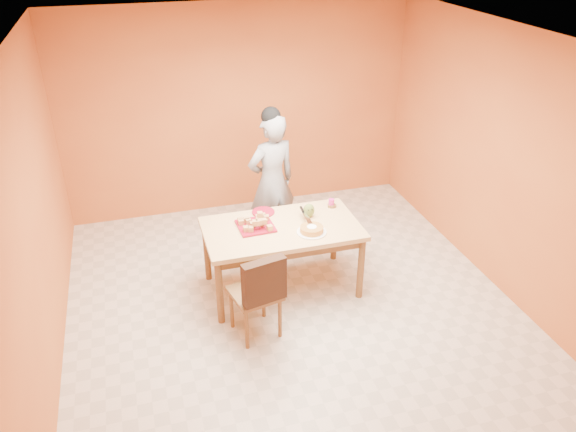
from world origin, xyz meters
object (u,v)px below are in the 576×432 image
object	(u,v)px
dining_chair	(255,292)
person	(272,182)
egg_ornament	(309,210)
pastry_platter	(256,226)
magenta_glass	(331,203)
sponge_cake	(312,229)
dining_table	(282,235)
checker_tin	(332,206)
red_dinner_plate	(263,212)

from	to	relation	value
dining_chair	person	size ratio (longest dim) A/B	0.57
dining_chair	egg_ornament	xyz separation A→B (m)	(0.78, 0.78, 0.35)
egg_ornament	pastry_platter	bearing A→B (deg)	179.24
dining_chair	person	distance (m)	1.73
pastry_platter	magenta_glass	size ratio (longest dim) A/B	4.05
dining_chair	pastry_platter	xyz separation A→B (m)	(0.18, 0.73, 0.28)
dining_chair	sponge_cake	size ratio (longest dim) A/B	3.95
person	dining_chair	bearing A→B (deg)	55.71
dining_chair	person	world-z (taller)	person
sponge_cake	egg_ornament	xyz separation A→B (m)	(0.07, 0.32, 0.04)
dining_table	pastry_platter	bearing A→B (deg)	164.31
person	magenta_glass	world-z (taller)	person
dining_chair	egg_ornament	world-z (taller)	dining_chair
dining_table	person	size ratio (longest dim) A/B	0.97
dining_chair	checker_tin	bearing A→B (deg)	27.94
dining_table	person	distance (m)	0.96
egg_ornament	sponge_cake	bearing A→B (deg)	-108.65
dining_table	magenta_glass	xyz separation A→B (m)	(0.64, 0.28, 0.14)
red_dinner_plate	magenta_glass	distance (m)	0.76
sponge_cake	magenta_glass	distance (m)	0.61
pastry_platter	egg_ornament	distance (m)	0.60
person	checker_tin	size ratio (longest dim) A/B	17.73
dining_chair	checker_tin	xyz separation A→B (m)	(1.09, 0.92, 0.29)
person	pastry_platter	distance (m)	0.96
egg_ornament	dining_chair	bearing A→B (deg)	-140.61
sponge_cake	magenta_glass	xyz separation A→B (m)	(0.39, 0.48, 0.01)
sponge_cake	person	bearing A→B (deg)	95.58
person	magenta_glass	xyz separation A→B (m)	(0.50, -0.66, -0.02)
person	red_dinner_plate	distance (m)	0.64
person	sponge_cake	size ratio (longest dim) A/B	6.96
egg_ornament	magenta_glass	distance (m)	0.35
dining_table	dining_chair	world-z (taller)	dining_chair
dining_chair	checker_tin	world-z (taller)	dining_chair
person	egg_ornament	size ratio (longest dim) A/B	10.75
magenta_glass	pastry_platter	bearing A→B (deg)	-167.15
pastry_platter	dining_table	bearing A→B (deg)	-15.69
egg_ornament	magenta_glass	size ratio (longest dim) A/B	1.73
red_dinner_plate	pastry_platter	bearing A→B (deg)	-118.54
dining_chair	red_dinner_plate	xyz separation A→B (m)	(0.34, 1.00, 0.28)
sponge_cake	checker_tin	distance (m)	0.61
dining_table	sponge_cake	distance (m)	0.35
pastry_platter	sponge_cake	world-z (taller)	sponge_cake
dining_table	pastry_platter	world-z (taller)	pastry_platter
red_dinner_plate	sponge_cake	world-z (taller)	sponge_cake
person	pastry_platter	size ratio (longest dim) A/B	4.59
dining_chair	sponge_cake	world-z (taller)	dining_chair
red_dinner_plate	sponge_cake	bearing A→B (deg)	-56.37
pastry_platter	egg_ornament	world-z (taller)	egg_ornament
pastry_platter	red_dinner_plate	bearing A→B (deg)	61.46
egg_ornament	checker_tin	world-z (taller)	egg_ornament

